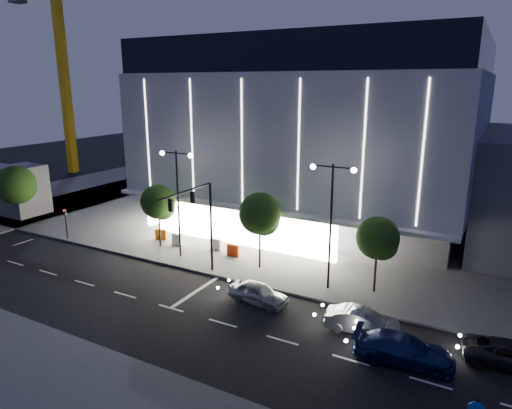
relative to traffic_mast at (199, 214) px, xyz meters
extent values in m
plane|color=black|center=(-1.00, -3.34, -5.03)|extent=(160.00, 160.00, 0.00)
cube|color=#474747|center=(4.00, 20.66, -4.95)|extent=(70.00, 40.00, 0.15)
cube|color=#474747|center=(-31.00, 6.66, -4.95)|extent=(16.00, 50.00, 0.15)
cube|color=#4C4C51|center=(2.00, 20.66, -3.03)|extent=(28.00, 21.00, 4.00)
cube|color=#A1A1A6|center=(2.00, 18.66, 4.47)|extent=(30.00, 25.00, 11.00)
cube|color=black|center=(2.00, 18.66, 11.47)|extent=(29.40, 24.50, 3.00)
cube|color=white|center=(-1.00, 7.36, -3.03)|extent=(18.00, 0.40, 3.60)
cube|color=white|center=(-11.80, 12.66, -3.03)|extent=(0.40, 10.00, 3.60)
cube|color=#A1A1A6|center=(2.00, 6.36, -0.93)|extent=(30.00, 2.00, 0.30)
cube|color=white|center=(2.00, 6.14, 4.47)|extent=(24.00, 0.06, 10.00)
cylinder|color=black|center=(0.00, 1.46, -1.53)|extent=(0.18, 0.18, 7.00)
cylinder|color=black|center=(0.00, -1.44, 1.97)|extent=(0.14, 5.80, 0.14)
cube|color=black|center=(0.00, -0.74, 1.37)|extent=(0.28, 0.18, 0.85)
cube|color=black|center=(0.00, -3.14, 1.37)|extent=(0.28, 0.18, 0.85)
sphere|color=#FF0C0C|center=(-0.12, -0.74, 1.67)|extent=(0.14, 0.14, 0.14)
cylinder|color=black|center=(-4.00, 2.66, -0.53)|extent=(0.16, 0.16, 9.00)
cylinder|color=black|center=(-4.70, 2.66, 3.77)|extent=(1.40, 0.10, 0.10)
cylinder|color=black|center=(-3.30, 2.66, 3.77)|extent=(1.40, 0.10, 0.10)
sphere|color=white|center=(-5.40, 2.66, 3.67)|extent=(0.36, 0.36, 0.36)
sphere|color=white|center=(-2.60, 2.66, 3.67)|extent=(0.36, 0.36, 0.36)
cylinder|color=black|center=(9.00, 2.66, -0.53)|extent=(0.16, 0.16, 9.00)
cylinder|color=black|center=(8.30, 2.66, 3.77)|extent=(1.40, 0.10, 0.10)
cylinder|color=black|center=(9.70, 2.66, 3.77)|extent=(1.40, 0.10, 0.10)
sphere|color=white|center=(7.60, 2.66, 3.67)|extent=(0.36, 0.36, 0.36)
sphere|color=white|center=(10.40, 2.66, 3.67)|extent=(0.36, 0.36, 0.36)
cylinder|color=black|center=(-16.00, 1.16, -3.53)|extent=(0.12, 0.12, 3.00)
cube|color=black|center=(-16.00, 1.16, -2.33)|extent=(0.22, 0.16, 0.55)
sphere|color=#FF0C0C|center=(-16.00, 1.05, -2.18)|extent=(0.10, 0.10, 0.10)
cylinder|color=#0C3FBF|center=(19.00, -10.89, -1.43)|extent=(0.56, 0.04, 0.56)
cube|color=gold|center=(-43.00, 24.66, 8.97)|extent=(1.20, 1.20, 28.00)
cylinder|color=black|center=(-7.00, 3.66, -3.14)|extent=(0.16, 0.16, 3.78)
sphere|color=#1A380F|center=(-7.00, 3.66, -0.82)|extent=(3.02, 3.02, 3.02)
sphere|color=#1A380F|center=(-6.70, 3.86, -1.36)|extent=(2.16, 2.16, 2.16)
sphere|color=#1A380F|center=(-7.25, 3.51, -1.14)|extent=(1.94, 1.94, 1.94)
cylinder|color=black|center=(3.00, 3.66, -3.00)|extent=(0.16, 0.16, 4.06)
sphere|color=#1A380F|center=(3.00, 3.66, -0.50)|extent=(3.25, 3.25, 3.25)
sphere|color=#1A380F|center=(3.30, 3.86, -1.08)|extent=(2.32, 2.32, 2.32)
sphere|color=#1A380F|center=(2.75, 3.51, -0.85)|extent=(2.09, 2.09, 2.09)
cylinder|color=black|center=(12.00, 3.66, -3.21)|extent=(0.16, 0.16, 3.64)
sphere|color=#1A380F|center=(12.00, 3.66, -0.97)|extent=(2.91, 2.91, 2.91)
sphere|color=#1A380F|center=(12.30, 3.86, -1.49)|extent=(2.08, 2.08, 2.08)
sphere|color=#1A380F|center=(11.75, 3.51, -1.28)|extent=(1.87, 1.87, 1.87)
imported|color=#9C9FA3|center=(5.61, -1.46, -4.32)|extent=(4.27, 2.03, 1.41)
imported|color=#AFB3B7|center=(12.69, -1.79, -4.33)|extent=(4.40, 1.96, 1.40)
imported|color=navy|center=(15.43, -3.68, -4.28)|extent=(5.32, 2.63, 1.49)
imported|color=#28282C|center=(20.33, -1.37, -4.39)|extent=(4.82, 2.61, 1.28)
cube|color=orange|center=(-8.06, 5.02, -4.38)|extent=(1.13, 0.47, 1.00)
cube|color=silver|center=(-5.90, 4.65, -4.38)|extent=(1.12, 0.38, 1.00)
cube|color=red|center=(-0.08, 4.69, -4.38)|extent=(1.11, 0.29, 1.00)
cube|color=silver|center=(-2.15, 5.23, -4.38)|extent=(1.12, 0.36, 1.00)
camera|label=1|loc=(18.74, -25.75, 9.08)|focal=32.00mm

